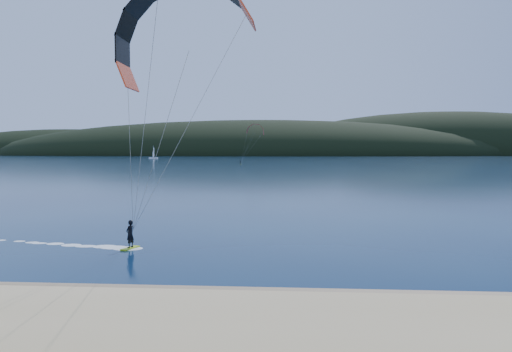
{
  "coord_description": "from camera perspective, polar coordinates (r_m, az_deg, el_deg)",
  "views": [
    {
      "loc": [
        5.12,
        -15.51,
        6.34
      ],
      "look_at": [
        3.34,
        10.0,
        5.0
      ],
      "focal_mm": 32.94,
      "sensor_mm": 36.0,
      "label": 1
    }
  ],
  "objects": [
    {
      "name": "kitesurfer_near",
      "position": [
        25.84,
        -8.74,
        13.81
      ],
      "size": [
        19.85,
        8.08,
        15.09
      ],
      "color": "#A6CC18",
      "rests_on": "ground"
    },
    {
      "name": "kitesurfer_far",
      "position": [
        224.85,
        -0.12,
        5.24
      ],
      "size": [
        12.19,
        5.94,
        17.68
      ],
      "color": "#A6CC18",
      "rests_on": "ground"
    },
    {
      "name": "sailboat",
      "position": [
        429.02,
        -12.35,
        2.2
      ],
      "size": [
        8.06,
        5.25,
        11.59
      ],
      "color": "white",
      "rests_on": "ground"
    },
    {
      "name": "wet_sand",
      "position": [
        21.59,
        -10.21,
        -13.99
      ],
      "size": [
        220.0,
        2.5,
        0.1
      ],
      "color": "#8F7353",
      "rests_on": "ground"
    },
    {
      "name": "headland",
      "position": [
        760.83,
        3.68,
        2.52
      ],
      "size": [
        1200.0,
        310.0,
        140.0
      ],
      "color": "black",
      "rests_on": "ground"
    },
    {
      "name": "ground",
      "position": [
        17.52,
        -14.01,
        -18.31
      ],
      "size": [
        1800.0,
        1800.0,
        0.0
      ],
      "primitive_type": "plane",
      "color": "#071736",
      "rests_on": "ground"
    }
  ]
}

